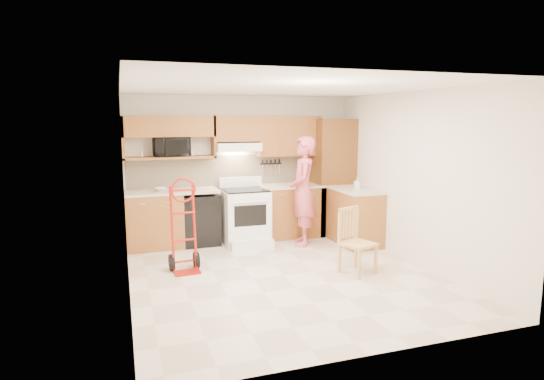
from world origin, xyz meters
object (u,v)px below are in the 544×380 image
hand_truck (185,230)px  dining_chair (358,241)px  microwave (171,147)px  range (246,212)px  person (303,191)px

hand_truck → dining_chair: bearing=-24.0°
microwave → hand_truck: (-0.02, -1.50, -1.06)m
range → microwave: bearing=161.1°
person → hand_truck: (-2.07, -0.77, -0.32)m
microwave → person: size_ratio=0.32×
microwave → hand_truck: 1.84m
microwave → hand_truck: microwave is taller
person → dining_chair: size_ratio=2.02×
dining_chair → microwave: bearing=112.9°
person → dining_chair: bearing=24.2°
hand_truck → dining_chair: hand_truck is taller
microwave → range: microwave is taller
microwave → range: size_ratio=0.52×
hand_truck → dining_chair: (2.23, -0.82, -0.14)m
microwave → person: bearing=-23.4°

